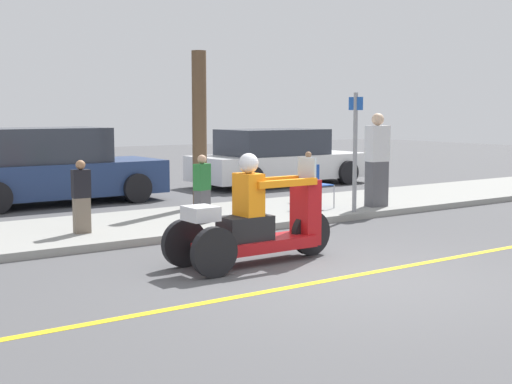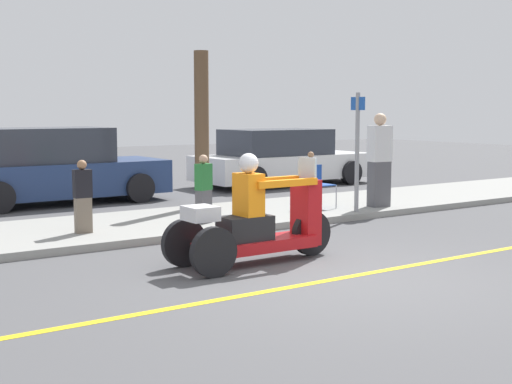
{
  "view_description": "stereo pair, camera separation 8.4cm",
  "coord_description": "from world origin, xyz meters",
  "px_view_note": "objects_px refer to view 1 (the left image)",
  "views": [
    {
      "loc": [
        -5.68,
        -6.22,
        2.0
      ],
      "look_at": [
        -0.37,
        1.27,
        0.94
      ],
      "focal_mm": 50.0,
      "sensor_mm": 36.0,
      "label": 1
    },
    {
      "loc": [
        -5.61,
        -6.26,
        2.0
      ],
      "look_at": [
        -0.37,
        1.27,
        0.94
      ],
      "focal_mm": 50.0,
      "sensor_mm": 36.0,
      "label": 2
    }
  ],
  "objects_px": {
    "spectator_near_curb": "(202,190)",
    "parked_car_lot_center": "(277,159)",
    "folding_chair_set_back": "(315,181)",
    "tree_trunk": "(199,130)",
    "spectator_with_child": "(377,162)",
    "motorcycle_trike": "(257,225)",
    "spectator_end_of_line": "(308,176)",
    "parked_car_lot_far": "(51,168)",
    "street_sign": "(355,147)",
    "spectator_far_back": "(81,198)"
  },
  "relations": [
    {
      "from": "parked_car_lot_center",
      "to": "street_sign",
      "type": "distance_m",
      "value": 6.02
    },
    {
      "from": "spectator_end_of_line",
      "to": "parked_car_lot_center",
      "type": "xyz_separation_m",
      "value": [
        1.92,
        3.62,
        0.1
      ]
    },
    {
      "from": "spectator_with_child",
      "to": "tree_trunk",
      "type": "xyz_separation_m",
      "value": [
        -2.87,
        1.93,
        0.63
      ]
    },
    {
      "from": "spectator_with_child",
      "to": "folding_chair_set_back",
      "type": "bearing_deg",
      "value": 151.71
    },
    {
      "from": "spectator_with_child",
      "to": "parked_car_lot_center",
      "type": "xyz_separation_m",
      "value": [
        1.51,
        5.23,
        -0.29
      ]
    },
    {
      "from": "tree_trunk",
      "to": "parked_car_lot_far",
      "type": "bearing_deg",
      "value": 121.83
    },
    {
      "from": "parked_car_lot_center",
      "to": "tree_trunk",
      "type": "bearing_deg",
      "value": -143.03
    },
    {
      "from": "parked_car_lot_far",
      "to": "spectator_with_child",
      "type": "bearing_deg",
      "value": -46.25
    },
    {
      "from": "parked_car_lot_far",
      "to": "street_sign",
      "type": "relative_size",
      "value": 2.1
    },
    {
      "from": "spectator_near_curb",
      "to": "folding_chair_set_back",
      "type": "relative_size",
      "value": 1.4
    },
    {
      "from": "folding_chair_set_back",
      "to": "street_sign",
      "type": "xyz_separation_m",
      "value": [
        0.24,
        -0.86,
        0.69
      ]
    },
    {
      "from": "spectator_end_of_line",
      "to": "street_sign",
      "type": "xyz_separation_m",
      "value": [
        -0.44,
        -1.88,
        0.71
      ]
    },
    {
      "from": "parked_car_lot_far",
      "to": "spectator_end_of_line",
      "type": "bearing_deg",
      "value": -37.73
    },
    {
      "from": "motorcycle_trike",
      "to": "spectator_far_back",
      "type": "xyz_separation_m",
      "value": [
        -1.25,
        2.87,
        0.15
      ]
    },
    {
      "from": "spectator_far_back",
      "to": "tree_trunk",
      "type": "height_order",
      "value": "tree_trunk"
    },
    {
      "from": "spectator_with_child",
      "to": "parked_car_lot_center",
      "type": "relative_size",
      "value": 0.37
    },
    {
      "from": "motorcycle_trike",
      "to": "parked_car_lot_far",
      "type": "bearing_deg",
      "value": 90.97
    },
    {
      "from": "spectator_near_curb",
      "to": "tree_trunk",
      "type": "height_order",
      "value": "tree_trunk"
    },
    {
      "from": "spectator_end_of_line",
      "to": "spectator_with_child",
      "type": "bearing_deg",
      "value": -75.67
    },
    {
      "from": "parked_car_lot_far",
      "to": "street_sign",
      "type": "bearing_deg",
      "value": -53.33
    },
    {
      "from": "parked_car_lot_center",
      "to": "street_sign",
      "type": "height_order",
      "value": "street_sign"
    },
    {
      "from": "parked_car_lot_far",
      "to": "folding_chair_set_back",
      "type": "bearing_deg",
      "value": -50.07
    },
    {
      "from": "motorcycle_trike",
      "to": "spectator_near_curb",
      "type": "height_order",
      "value": "motorcycle_trike"
    },
    {
      "from": "motorcycle_trike",
      "to": "spectator_with_child",
      "type": "xyz_separation_m",
      "value": [
        4.64,
        2.46,
        0.49
      ]
    },
    {
      "from": "motorcycle_trike",
      "to": "street_sign",
      "type": "relative_size",
      "value": 1.1
    },
    {
      "from": "spectator_with_child",
      "to": "tree_trunk",
      "type": "height_order",
      "value": "tree_trunk"
    },
    {
      "from": "parked_car_lot_far",
      "to": "tree_trunk",
      "type": "distance_m",
      "value": 3.69
    },
    {
      "from": "spectator_near_curb",
      "to": "street_sign",
      "type": "distance_m",
      "value": 3.12
    },
    {
      "from": "parked_car_lot_center",
      "to": "street_sign",
      "type": "bearing_deg",
      "value": -113.23
    },
    {
      "from": "spectator_near_curb",
      "to": "tree_trunk",
      "type": "relative_size",
      "value": 0.38
    },
    {
      "from": "motorcycle_trike",
      "to": "spectator_with_child",
      "type": "bearing_deg",
      "value": 27.93
    },
    {
      "from": "motorcycle_trike",
      "to": "spectator_end_of_line",
      "type": "relative_size",
      "value": 2.38
    },
    {
      "from": "spectator_far_back",
      "to": "spectator_near_curb",
      "type": "distance_m",
      "value": 2.03
    },
    {
      "from": "spectator_far_back",
      "to": "spectator_with_child",
      "type": "distance_m",
      "value": 5.91
    },
    {
      "from": "motorcycle_trike",
      "to": "spectator_far_back",
      "type": "relative_size",
      "value": 2.15
    },
    {
      "from": "street_sign",
      "to": "folding_chair_set_back",
      "type": "bearing_deg",
      "value": 105.47
    },
    {
      "from": "parked_car_lot_far",
      "to": "parked_car_lot_center",
      "type": "relative_size",
      "value": 0.95
    },
    {
      "from": "motorcycle_trike",
      "to": "spectator_far_back",
      "type": "bearing_deg",
      "value": 113.47
    },
    {
      "from": "street_sign",
      "to": "tree_trunk",
      "type": "bearing_deg",
      "value": 132.49
    },
    {
      "from": "spectator_far_back",
      "to": "tree_trunk",
      "type": "distance_m",
      "value": 3.5
    },
    {
      "from": "spectator_far_back",
      "to": "spectator_near_curb",
      "type": "bearing_deg",
      "value": -6.57
    },
    {
      "from": "spectator_with_child",
      "to": "spectator_near_curb",
      "type": "bearing_deg",
      "value": 177.28
    },
    {
      "from": "tree_trunk",
      "to": "spectator_with_child",
      "type": "bearing_deg",
      "value": -33.88
    },
    {
      "from": "folding_chair_set_back",
      "to": "tree_trunk",
      "type": "xyz_separation_m",
      "value": [
        -1.78,
        1.34,
        1.0
      ]
    },
    {
      "from": "spectator_end_of_line",
      "to": "street_sign",
      "type": "relative_size",
      "value": 0.46
    },
    {
      "from": "spectator_near_curb",
      "to": "parked_car_lot_center",
      "type": "bearing_deg",
      "value": 43.13
    },
    {
      "from": "spectator_far_back",
      "to": "folding_chair_set_back",
      "type": "relative_size",
      "value": 1.37
    },
    {
      "from": "spectator_far_back",
      "to": "tree_trunk",
      "type": "relative_size",
      "value": 0.37
    },
    {
      "from": "spectator_with_child",
      "to": "folding_chair_set_back",
      "type": "relative_size",
      "value": 2.22
    },
    {
      "from": "motorcycle_trike",
      "to": "spectator_end_of_line",
      "type": "height_order",
      "value": "motorcycle_trike"
    }
  ]
}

